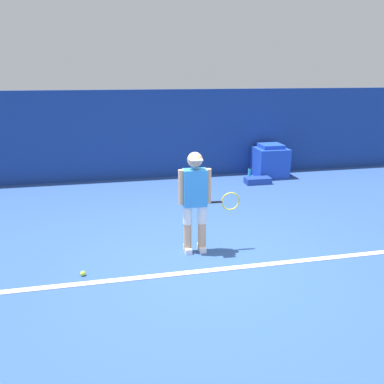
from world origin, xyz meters
The scene contains 8 objects.
ground_plane centered at (0.00, 0.00, 0.00)m, with size 24.00×24.00×0.00m, color #2D5193.
back_wall centered at (0.00, 4.77, 1.11)m, with size 24.00×0.10×2.22m.
court_baseline centered at (0.00, -0.25, 0.01)m, with size 21.60×0.10×0.01m.
tennis_player centered at (-0.13, 0.39, 0.85)m, with size 0.92×0.29×1.53m.
tennis_ball centered at (-1.76, -0.03, 0.03)m, with size 0.07×0.07×0.07m.
covered_chair centered at (2.71, 4.28, 0.40)m, with size 0.80×0.78×0.85m.
equipment_bag centered at (2.15, 3.66, 0.08)m, with size 0.63×0.30×0.15m.
water_bottle centered at (2.13, 4.18, 0.13)m, with size 0.09×0.09×0.27m.
Camera 1 is at (-1.23, -4.67, 2.58)m, focal length 35.00 mm.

